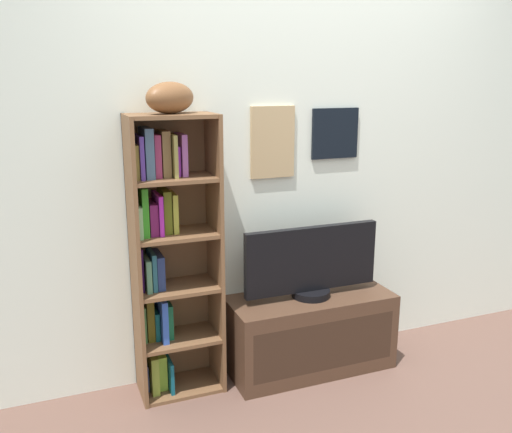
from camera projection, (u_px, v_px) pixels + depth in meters
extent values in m
cube|color=white|center=(293.00, 155.00, 3.16)|extent=(4.80, 0.06, 2.48)
cube|color=tan|center=(273.00, 142.00, 3.05)|extent=(0.26, 0.02, 0.40)
cube|color=slate|center=(273.00, 142.00, 3.05)|extent=(0.21, 0.01, 0.35)
cube|color=black|center=(335.00, 133.00, 3.18)|extent=(0.29, 0.02, 0.29)
cube|color=slate|center=(335.00, 134.00, 3.18)|extent=(0.24, 0.01, 0.24)
cube|color=brown|center=(135.00, 264.00, 2.79)|extent=(0.02, 0.28, 1.50)
cube|color=brown|center=(215.00, 255.00, 2.94)|extent=(0.02, 0.28, 1.50)
cube|color=brown|center=(170.00, 252.00, 2.98)|extent=(0.45, 0.01, 1.50)
cube|color=brown|center=(181.00, 386.00, 3.05)|extent=(0.41, 0.27, 0.02)
cube|color=brown|center=(179.00, 338.00, 2.97)|extent=(0.41, 0.27, 0.02)
cube|color=brown|center=(177.00, 287.00, 2.90)|extent=(0.41, 0.27, 0.02)
cube|color=brown|center=(175.00, 234.00, 2.83)|extent=(0.41, 0.27, 0.02)
cube|color=brown|center=(173.00, 179.00, 2.76)|extent=(0.41, 0.27, 0.02)
cube|color=brown|center=(171.00, 116.00, 2.68)|extent=(0.41, 0.27, 0.02)
cube|color=#5368A8|center=(145.00, 373.00, 3.01)|extent=(0.02, 0.15, 0.15)
cube|color=olive|center=(152.00, 369.00, 2.99)|extent=(0.04, 0.20, 0.21)
cube|color=#97C53A|center=(160.00, 368.00, 3.02)|extent=(0.04, 0.17, 0.20)
cube|color=#0F5265|center=(168.00, 371.00, 3.01)|extent=(0.02, 0.23, 0.18)
cube|color=#47803F|center=(142.00, 321.00, 2.93)|extent=(0.02, 0.15, 0.20)
cube|color=brown|center=(149.00, 316.00, 2.94)|extent=(0.04, 0.15, 0.24)
cube|color=#105B60|center=(155.00, 323.00, 2.96)|extent=(0.02, 0.16, 0.16)
cube|color=blue|center=(162.00, 317.00, 2.93)|extent=(0.03, 0.21, 0.23)
cube|color=#17623B|center=(167.00, 318.00, 2.97)|extent=(0.03, 0.17, 0.19)
cube|color=#311050|center=(139.00, 267.00, 2.84)|extent=(0.02, 0.17, 0.23)
cube|color=#548968|center=(146.00, 272.00, 2.85)|extent=(0.03, 0.20, 0.17)
cube|color=#245A6E|center=(152.00, 269.00, 2.86)|extent=(0.02, 0.19, 0.20)
cube|color=navy|center=(158.00, 269.00, 2.88)|extent=(0.04, 0.18, 0.18)
cube|color=#8CC07C|center=(137.00, 220.00, 2.76)|extent=(0.02, 0.21, 0.16)
cube|color=#329121|center=(143.00, 210.00, 2.77)|extent=(0.03, 0.19, 0.25)
cube|color=#6D1853|center=(151.00, 217.00, 2.80)|extent=(0.04, 0.18, 0.16)
cube|color=#B426BA|center=(158.00, 213.00, 2.81)|extent=(0.02, 0.19, 0.21)
cube|color=#555D16|center=(165.00, 210.00, 2.83)|extent=(0.04, 0.16, 0.22)
cube|color=#A3A336|center=(172.00, 212.00, 2.84)|extent=(0.03, 0.17, 0.20)
cube|color=olive|center=(134.00, 161.00, 2.70)|extent=(0.02, 0.19, 0.17)
cube|color=#54359C|center=(139.00, 157.00, 2.70)|extent=(0.02, 0.20, 0.21)
cube|color=#44607E|center=(147.00, 153.00, 2.71)|extent=(0.04, 0.19, 0.25)
cube|color=#952D55|center=(155.00, 155.00, 2.74)|extent=(0.03, 0.17, 0.21)
cube|color=brown|center=(163.00, 153.00, 2.76)|extent=(0.04, 0.17, 0.23)
cube|color=#988F47|center=(172.00, 155.00, 2.76)|extent=(0.02, 0.20, 0.21)
cube|color=purple|center=(175.00, 160.00, 2.79)|extent=(0.02, 0.16, 0.15)
cube|color=#9C55A1|center=(181.00, 154.00, 2.79)|extent=(0.03, 0.17, 0.21)
ellipsoid|color=brown|center=(170.00, 98.00, 2.66)|extent=(0.33, 0.30, 0.15)
cube|color=#4A3022|center=(310.00, 332.00, 3.21)|extent=(0.96, 0.39, 0.45)
cube|color=#352318|center=(325.00, 346.00, 3.04)|extent=(0.86, 0.01, 0.29)
cylinder|color=black|center=(311.00, 293.00, 3.15)|extent=(0.22, 0.22, 0.04)
cube|color=black|center=(312.00, 259.00, 3.10)|extent=(0.80, 0.04, 0.37)
cube|color=#23394D|center=(313.00, 259.00, 3.09)|extent=(0.76, 0.01, 0.33)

